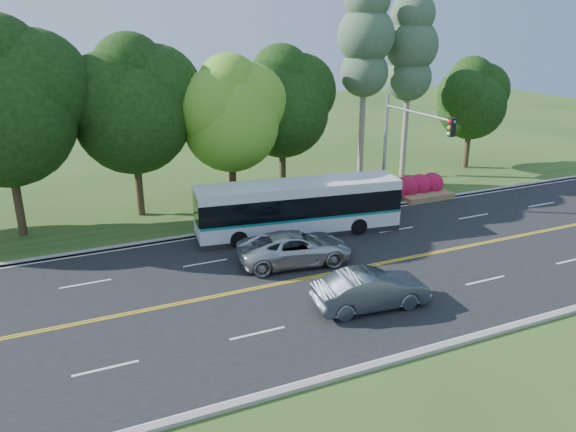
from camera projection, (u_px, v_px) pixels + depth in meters
name	position (u px, v px, depth m)	size (l,w,h in m)	color
ground	(350.00, 270.00, 26.37)	(120.00, 120.00, 0.00)	#2D4F1A
road	(350.00, 270.00, 26.37)	(60.00, 14.00, 0.02)	black
curb_north	(288.00, 221.00, 32.50)	(60.00, 0.30, 0.15)	gray
curb_south	(450.00, 345.00, 20.19)	(60.00, 0.30, 0.15)	gray
grass_verge	(276.00, 212.00, 34.10)	(60.00, 4.00, 0.10)	#2D4F1A
lane_markings	(348.00, 270.00, 26.33)	(57.60, 13.82, 0.00)	gold
tree_row	(172.00, 99.00, 32.58)	(44.70, 9.10, 13.84)	#312015
bougainvillea_hedge	(384.00, 191.00, 35.91)	(9.50, 2.25, 1.50)	#A30D31
traffic_signal	(404.00, 139.00, 31.96)	(0.42, 6.10, 7.00)	#92949A
transit_bus	(298.00, 209.00, 30.32)	(11.26, 3.85, 2.89)	silver
sedan	(371.00, 290.00, 22.69)	(1.67, 4.78, 1.57)	slate
suv	(295.00, 248.00, 26.87)	(2.53, 5.49, 1.53)	#BABDBF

